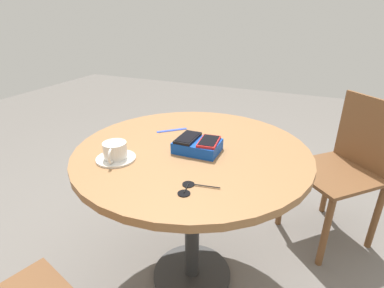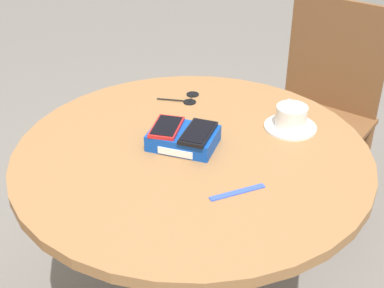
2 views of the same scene
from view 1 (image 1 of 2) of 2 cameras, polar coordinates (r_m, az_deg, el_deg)
ground_plane at (r=1.70m, az=-0.00°, el=-23.64°), size 8.00×8.00×0.00m
round_table at (r=1.31m, az=-0.00°, el=-5.22°), size 0.98×0.98×0.73m
phone_box at (r=1.22m, az=1.04°, el=-0.41°), size 0.18×0.13×0.05m
phone_red at (r=1.20m, az=3.23°, el=0.50°), size 0.09×0.13×0.01m
phone_black at (r=1.23m, az=-0.80°, el=1.21°), size 0.07×0.14×0.01m
saucer at (r=1.20m, az=-14.27°, el=-2.67°), size 0.15×0.15×0.01m
coffee_cup at (r=1.19m, az=-14.49°, el=-1.15°), size 0.09×0.12×0.06m
lanyard_strap at (r=1.45m, az=-3.86°, el=2.62°), size 0.12×0.11×0.00m
sunglasses at (r=0.98m, az=-0.64°, el=-8.47°), size 0.13×0.10×0.01m
chair_near_window at (r=1.89m, az=26.83°, el=-4.30°), size 0.57×0.57×0.84m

